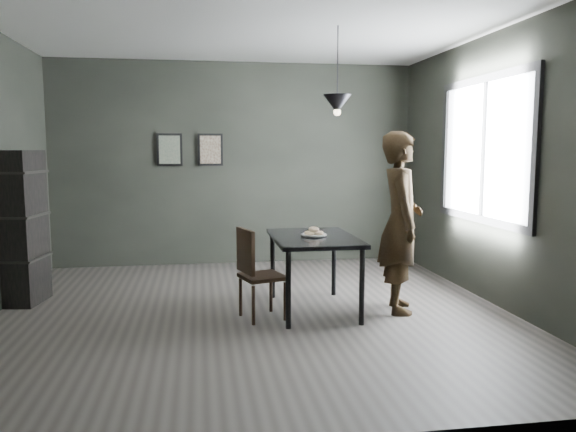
{
  "coord_description": "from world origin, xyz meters",
  "views": [
    {
      "loc": [
        -0.51,
        -5.38,
        1.6
      ],
      "look_at": [
        0.35,
        0.05,
        0.95
      ],
      "focal_mm": 35.0,
      "sensor_mm": 36.0,
      "label": 1
    }
  ],
  "objects": [
    {
      "name": "ground",
      "position": [
        0.0,
        0.0,
        0.0
      ],
      "size": [
        5.0,
        5.0,
        0.0
      ],
      "primitive_type": "plane",
      "color": "#332F2C",
      "rests_on": "ground"
    },
    {
      "name": "back_wall",
      "position": [
        0.0,
        2.5,
        1.4
      ],
      "size": [
        5.0,
        0.1,
        2.8
      ],
      "primitive_type": "cube",
      "color": "black",
      "rests_on": "ground"
    },
    {
      "name": "ceiling",
      "position": [
        0.0,
        0.0,
        2.8
      ],
      "size": [
        5.0,
        5.0,
        0.02
      ],
      "color": "silver",
      "rests_on": "ground"
    },
    {
      "name": "window_assembly",
      "position": [
        2.47,
        0.2,
        1.6
      ],
      "size": [
        0.04,
        1.96,
        1.56
      ],
      "color": "white",
      "rests_on": "ground"
    },
    {
      "name": "cafe_table",
      "position": [
        0.6,
        0.0,
        0.67
      ],
      "size": [
        0.8,
        1.2,
        0.75
      ],
      "color": "black",
      "rests_on": "ground"
    },
    {
      "name": "white_plate",
      "position": [
        0.6,
        0.0,
        0.76
      ],
      "size": [
        0.23,
        0.23,
        0.01
      ],
      "primitive_type": "cylinder",
      "color": "white",
      "rests_on": "cafe_table"
    },
    {
      "name": "donut_pile",
      "position": [
        0.6,
        0.0,
        0.79
      ],
      "size": [
        0.2,
        0.14,
        0.08
      ],
      "rotation": [
        0.0,
        0.0,
        -0.07
      ],
      "color": "beige",
      "rests_on": "white_plate"
    },
    {
      "name": "woman",
      "position": [
        1.44,
        -0.14,
        0.89
      ],
      "size": [
        0.55,
        0.72,
        1.78
      ],
      "primitive_type": "imported",
      "rotation": [
        0.0,
        0.0,
        1.37
      ],
      "color": "black",
      "rests_on": "ground"
    },
    {
      "name": "wood_chair",
      "position": [
        -0.01,
        -0.21,
        0.49
      ],
      "size": [
        0.47,
        0.47,
        0.87
      ],
      "rotation": [
        0.0,
        0.0,
        0.3
      ],
      "color": "black",
      "rests_on": "ground"
    },
    {
      "name": "shelf_unit",
      "position": [
        -2.32,
        0.75,
        0.8
      ],
      "size": [
        0.38,
        0.57,
        1.6
      ],
      "primitive_type": "cube",
      "rotation": [
        0.0,
        0.0,
        -0.16
      ],
      "color": "black",
      "rests_on": "ground"
    },
    {
      "name": "pendant_lamp",
      "position": [
        0.85,
        0.1,
        2.05
      ],
      "size": [
        0.28,
        0.28,
        0.86
      ],
      "color": "black",
      "rests_on": "ground"
    },
    {
      "name": "framed_print_left",
      "position": [
        -0.9,
        2.47,
        1.6
      ],
      "size": [
        0.34,
        0.04,
        0.44
      ],
      "color": "black",
      "rests_on": "ground"
    },
    {
      "name": "framed_print_right",
      "position": [
        -0.35,
        2.47,
        1.6
      ],
      "size": [
        0.34,
        0.04,
        0.44
      ],
      "color": "black",
      "rests_on": "ground"
    }
  ]
}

